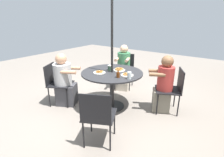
{
  "coord_description": "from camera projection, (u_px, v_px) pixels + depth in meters",
  "views": [
    {
      "loc": [
        2.63,
        1.91,
        1.78
      ],
      "look_at": [
        0.0,
        0.0,
        0.62
      ],
      "focal_mm": 28.0,
      "sensor_mm": 36.0,
      "label": 1
    }
  ],
  "objects": [
    {
      "name": "ground_plane",
      "position": [
        112.0,
        106.0,
        3.67
      ],
      "size": [
        12.0,
        12.0,
        0.0
      ],
      "primitive_type": "plane",
      "color": "gray"
    },
    {
      "name": "patio_table",
      "position": [
        112.0,
        78.0,
        3.45
      ],
      "size": [
        1.2,
        1.2,
        0.75
      ],
      "color": "#28282B",
      "rests_on": "ground"
    },
    {
      "name": "umbrella_pole",
      "position": [
        112.0,
        48.0,
        3.26
      ],
      "size": [
        0.05,
        0.05,
        2.43
      ],
      "primitive_type": "cylinder",
      "color": "black",
      "rests_on": "ground"
    },
    {
      "name": "patio_chair_north",
      "position": [
        173.0,
        87.0,
        3.32
      ],
      "size": [
        0.6,
        0.6,
        0.86
      ],
      "rotation": [
        0.0,
        0.0,
        -2.67
      ],
      "color": "black",
      "rests_on": "ground"
    },
    {
      "name": "diner_north",
      "position": [
        163.0,
        86.0,
        3.34
      ],
      "size": [
        0.46,
        0.52,
        1.12
      ],
      "rotation": [
        0.0,
        0.0,
        -2.67
      ],
      "color": "gray",
      "rests_on": "ground"
    },
    {
      "name": "patio_chair_east",
      "position": [
        125.0,
        68.0,
        4.55
      ],
      "size": [
        0.57,
        0.57,
        0.86
      ],
      "rotation": [
        0.0,
        0.0,
        -1.23
      ],
      "color": "black",
      "rests_on": "ground"
    },
    {
      "name": "diner_east",
      "position": [
        123.0,
        69.0,
        4.39
      ],
      "size": [
        0.51,
        0.44,
        1.13
      ],
      "rotation": [
        0.0,
        0.0,
        -1.23
      ],
      "color": "beige",
      "rests_on": "ground"
    },
    {
      "name": "patio_chair_south",
      "position": [
        56.0,
        81.0,
        3.64
      ],
      "size": [
        0.61,
        0.61,
        0.86
      ],
      "rotation": [
        0.0,
        0.0,
        0.5
      ],
      "color": "black",
      "rests_on": "ground"
    },
    {
      "name": "diner_south",
      "position": [
        65.0,
        82.0,
        3.62
      ],
      "size": [
        0.54,
        0.59,
        1.09
      ],
      "rotation": [
        0.0,
        0.0,
        0.5
      ],
      "color": "#3D3D42",
      "rests_on": "ground"
    },
    {
      "name": "patio_chair_west",
      "position": [
        98.0,
        115.0,
        2.41
      ],
      "size": [
        0.6,
        0.6,
        0.86
      ],
      "rotation": [
        0.0,
        0.0,
        -4.25
      ],
      "color": "black",
      "rests_on": "ground"
    },
    {
      "name": "pancake_plate_a",
      "position": [
        119.0,
        70.0,
        3.51
      ],
      "size": [
        0.23,
        0.23,
        0.05
      ],
      "color": "silver",
      "rests_on": "patio_table"
    },
    {
      "name": "pancake_plate_b",
      "position": [
        99.0,
        72.0,
        3.35
      ],
      "size": [
        0.23,
        0.23,
        0.05
      ],
      "color": "silver",
      "rests_on": "patio_table"
    },
    {
      "name": "pancake_plate_c",
      "position": [
        127.0,
        75.0,
        3.21
      ],
      "size": [
        0.23,
        0.23,
        0.05
      ],
      "color": "silver",
      "rests_on": "patio_table"
    },
    {
      "name": "syrup_bottle",
      "position": [
        118.0,
        75.0,
        3.09
      ],
      "size": [
        0.08,
        0.06,
        0.13
      ],
      "color": "#602D0F",
      "rests_on": "patio_table"
    },
    {
      "name": "coffee_cup",
      "position": [
        110.0,
        68.0,
        3.5
      ],
      "size": [
        0.09,
        0.09,
        0.11
      ],
      "color": "#33513D",
      "rests_on": "patio_table"
    },
    {
      "name": "drinking_glass_a",
      "position": [
        129.0,
        76.0,
        3.01
      ],
      "size": [
        0.07,
        0.07,
        0.13
      ],
      "primitive_type": "cylinder",
      "color": "silver",
      "rests_on": "patio_table"
    }
  ]
}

